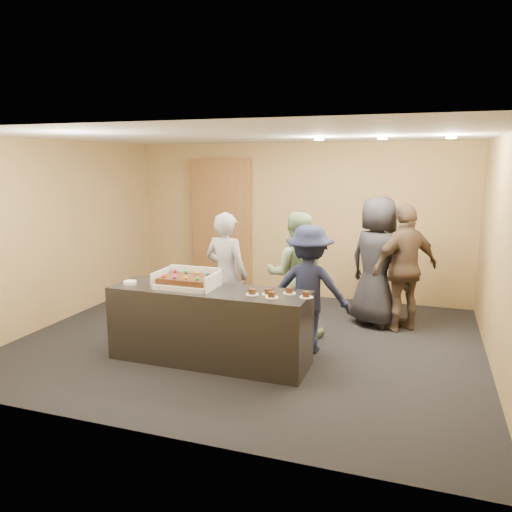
# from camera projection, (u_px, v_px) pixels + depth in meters

# --- Properties ---
(room) EXTENTS (6.04, 6.00, 2.70)m
(room) POSITION_uv_depth(u_px,v_px,m) (248.00, 242.00, 6.50)
(room) COLOR black
(room) RESTS_ON ground
(serving_counter) EXTENTS (2.40, 0.72, 0.90)m
(serving_counter) POSITION_uv_depth(u_px,v_px,m) (209.00, 325.00, 5.98)
(serving_counter) COLOR black
(serving_counter) RESTS_ON floor
(storage_cabinet) EXTENTS (1.11, 0.15, 2.43)m
(storage_cabinet) POSITION_uv_depth(u_px,v_px,m) (222.00, 226.00, 9.21)
(storage_cabinet) COLOR brown
(storage_cabinet) RESTS_ON floor
(cake_box) EXTENTS (0.71, 0.49, 0.21)m
(cake_box) POSITION_uv_depth(u_px,v_px,m) (188.00, 283.00, 6.00)
(cake_box) COLOR white
(cake_box) RESTS_ON serving_counter
(sheet_cake) EXTENTS (0.61, 0.42, 0.12)m
(sheet_cake) POSITION_uv_depth(u_px,v_px,m) (187.00, 279.00, 5.97)
(sheet_cake) COLOR #3D1F0E
(sheet_cake) RESTS_ON cake_box
(plate_stack) EXTENTS (0.16, 0.16, 0.04)m
(plate_stack) POSITION_uv_depth(u_px,v_px,m) (130.00, 283.00, 6.13)
(plate_stack) COLOR white
(plate_stack) RESTS_ON serving_counter
(slice_a) EXTENTS (0.15, 0.15, 0.07)m
(slice_a) POSITION_uv_depth(u_px,v_px,m) (252.00, 293.00, 5.65)
(slice_a) COLOR white
(slice_a) RESTS_ON serving_counter
(slice_b) EXTENTS (0.15, 0.15, 0.07)m
(slice_b) POSITION_uv_depth(u_px,v_px,m) (268.00, 292.00, 5.65)
(slice_b) COLOR white
(slice_b) RESTS_ON serving_counter
(slice_c) EXTENTS (0.15, 0.15, 0.07)m
(slice_c) POSITION_uv_depth(u_px,v_px,m) (272.00, 296.00, 5.52)
(slice_c) COLOR white
(slice_c) RESTS_ON serving_counter
(slice_d) EXTENTS (0.15, 0.15, 0.07)m
(slice_d) POSITION_uv_depth(u_px,v_px,m) (289.00, 291.00, 5.70)
(slice_d) COLOR white
(slice_d) RESTS_ON serving_counter
(slice_e) EXTENTS (0.15, 0.15, 0.07)m
(slice_e) POSITION_uv_depth(u_px,v_px,m) (306.00, 295.00, 5.53)
(slice_e) COLOR white
(slice_e) RESTS_ON serving_counter
(person_server_grey) EXTENTS (0.69, 0.51, 1.72)m
(person_server_grey) POSITION_uv_depth(u_px,v_px,m) (226.00, 275.00, 6.78)
(person_server_grey) COLOR #9F9FA4
(person_server_grey) RESTS_ON floor
(person_sage_man) EXTENTS (0.97, 0.83, 1.72)m
(person_sage_man) POSITION_uv_depth(u_px,v_px,m) (296.00, 275.00, 6.84)
(person_sage_man) COLOR #8CA978
(person_sage_man) RESTS_ON floor
(person_navy_man) EXTENTS (1.09, 0.69, 1.62)m
(person_navy_man) POSITION_uv_depth(u_px,v_px,m) (309.00, 289.00, 6.26)
(person_navy_man) COLOR #1B213E
(person_navy_man) RESTS_ON floor
(person_brown_extra) EXTENTS (1.10, 1.03, 1.82)m
(person_brown_extra) POSITION_uv_depth(u_px,v_px,m) (405.00, 268.00, 7.03)
(person_brown_extra) COLOR brown
(person_brown_extra) RESTS_ON floor
(person_dark_suit) EXTENTS (1.11, 1.01, 1.90)m
(person_dark_suit) POSITION_uv_depth(u_px,v_px,m) (377.00, 262.00, 7.25)
(person_dark_suit) COLOR #242329
(person_dark_suit) RESTS_ON floor
(ceiling_spotlights) EXTENTS (1.72, 0.12, 0.03)m
(ceiling_spotlights) POSITION_uv_depth(u_px,v_px,m) (382.00, 138.00, 6.20)
(ceiling_spotlights) COLOR #FFEAC6
(ceiling_spotlights) RESTS_ON ceiling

